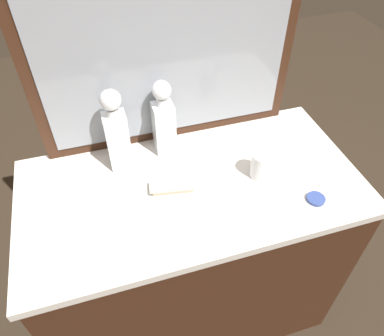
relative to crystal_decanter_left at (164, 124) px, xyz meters
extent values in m
plane|color=#2D2319|center=(0.04, -0.21, -0.99)|extent=(6.00, 6.00, 0.00)
cube|color=#381E11|center=(0.04, -0.21, -0.57)|extent=(1.14, 0.58, 0.85)
cube|color=silver|center=(0.04, -0.21, -0.13)|extent=(1.17, 0.60, 0.03)
cube|color=#381E11|center=(0.04, 0.08, 0.25)|extent=(0.93, 0.03, 0.73)
cube|color=gray|center=(0.04, 0.06, 0.25)|extent=(0.85, 0.01, 0.65)
cube|color=white|center=(0.00, 0.00, -0.02)|extent=(0.07, 0.07, 0.20)
cube|color=brown|center=(0.00, 0.00, -0.06)|extent=(0.06, 0.06, 0.12)
cylinder|color=white|center=(0.00, 0.00, 0.10)|extent=(0.04, 0.04, 0.03)
sphere|color=white|center=(0.00, 0.00, 0.14)|extent=(0.07, 0.07, 0.07)
cube|color=white|center=(-0.17, -0.03, -0.01)|extent=(0.08, 0.08, 0.21)
cube|color=brown|center=(-0.17, -0.03, -0.06)|extent=(0.07, 0.07, 0.12)
cylinder|color=white|center=(-0.17, -0.03, 0.11)|extent=(0.04, 0.04, 0.03)
sphere|color=white|center=(-0.17, -0.03, 0.16)|extent=(0.07, 0.07, 0.07)
cylinder|color=white|center=(0.28, -0.23, -0.07)|extent=(0.08, 0.08, 0.10)
cylinder|color=silver|center=(0.28, -0.23, -0.11)|extent=(0.07, 0.07, 0.01)
cube|color=#B7A88C|center=(-0.03, -0.21, -0.11)|extent=(0.14, 0.07, 0.01)
cube|color=beige|center=(-0.03, -0.21, -0.10)|extent=(0.16, 0.08, 0.01)
cylinder|color=#33478C|center=(0.41, -0.39, -0.11)|extent=(0.06, 0.06, 0.01)
camera|label=1|loc=(-0.21, -1.03, 0.81)|focal=34.49mm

